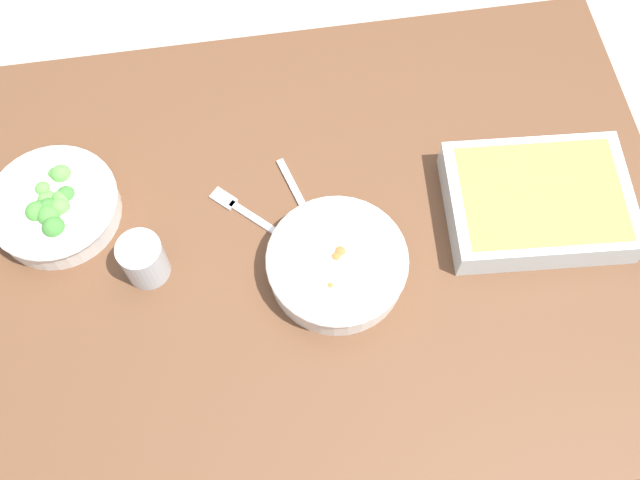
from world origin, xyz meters
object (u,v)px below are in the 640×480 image
Objects in this scene: stew_bowl at (337,264)px; spoon_by_stew at (306,212)px; broccoli_bowl at (55,206)px; drink_cup at (144,261)px; baking_dish at (538,200)px; fork_on_table at (248,214)px.

spoon_by_stew is (0.03, -0.12, -0.03)m from stew_bowl.
drink_cup is (-0.14, 0.13, 0.01)m from broccoli_bowl.
drink_cup is at bearing -9.37° from stew_bowl.
stew_bowl is 0.31m from drink_cup.
stew_bowl is 0.36m from baking_dish.
baking_dish is (-0.35, -0.06, 0.00)m from stew_bowl.
spoon_by_stew is 1.24× the size of fork_on_table.
broccoli_bowl is at bearing -8.33° from spoon_by_stew.
drink_cup is (0.65, 0.01, 0.00)m from baking_dish.
fork_on_table is at bearing -7.55° from baking_dish.
spoon_by_stew is (0.38, -0.05, -0.03)m from baking_dish.
drink_cup is at bearing 23.97° from fork_on_table.
baking_dish is (-0.80, 0.11, 0.00)m from broccoli_bowl.
drink_cup is (0.30, -0.05, 0.01)m from stew_bowl.
stew_bowl is 0.12m from spoon_by_stew.
broccoli_bowl is 0.80m from baking_dish.
drink_cup reaches higher than fork_on_table.
baking_dish is 3.72× the size of drink_cup.
stew_bowl is 2.68× the size of drink_cup.
baking_dish is at bearing 172.19° from spoon_by_stew.
spoon_by_stew is at bearing 173.47° from fork_on_table.
baking_dish is at bearing -169.84° from stew_bowl.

